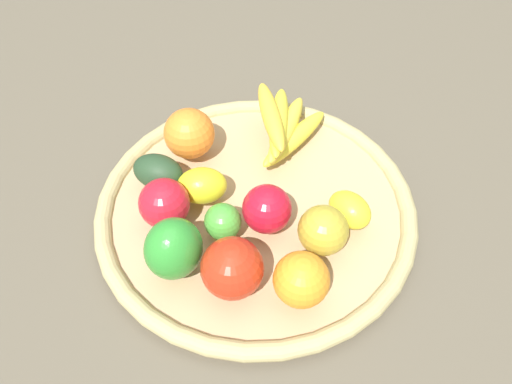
{
  "coord_description": "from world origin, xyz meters",
  "views": [
    {
      "loc": [
        -0.46,
        0.06,
        0.61
      ],
      "look_at": [
        0.0,
        0.0,
        0.05
      ],
      "focal_mm": 35.41,
      "sensor_mm": 36.0,
      "label": 1
    }
  ],
  "objects_px": {
    "lime_0": "(223,221)",
    "apple_1": "(232,268)",
    "orange_1": "(301,280)",
    "banana_bunch": "(283,126)",
    "orange_0": "(189,134)",
    "bell_pepper": "(174,249)",
    "apple_2": "(164,203)",
    "lemon_1": "(350,210)",
    "avocado": "(158,172)",
    "lemon_0": "(202,186)",
    "apple_3": "(323,230)",
    "apple_0": "(267,209)"
  },
  "relations": [
    {
      "from": "lemon_1",
      "to": "apple_2",
      "type": "relative_size",
      "value": 0.92
    },
    {
      "from": "avocado",
      "to": "lemon_0",
      "type": "height_order",
      "value": "same"
    },
    {
      "from": "apple_2",
      "to": "avocado",
      "type": "distance_m",
      "value": 0.07
    },
    {
      "from": "lemon_1",
      "to": "apple_0",
      "type": "relative_size",
      "value": 0.95
    },
    {
      "from": "avocado",
      "to": "apple_1",
      "type": "bearing_deg",
      "value": -154.25
    },
    {
      "from": "lemon_0",
      "to": "orange_1",
      "type": "bearing_deg",
      "value": -147.96
    },
    {
      "from": "lime_0",
      "to": "avocado",
      "type": "height_order",
      "value": "avocado"
    },
    {
      "from": "bell_pepper",
      "to": "lemon_0",
      "type": "height_order",
      "value": "bell_pepper"
    },
    {
      "from": "apple_1",
      "to": "lemon_0",
      "type": "height_order",
      "value": "apple_1"
    },
    {
      "from": "banana_bunch",
      "to": "lemon_0",
      "type": "xyz_separation_m",
      "value": [
        -0.1,
        0.13,
        -0.01
      ]
    },
    {
      "from": "apple_1",
      "to": "lemon_0",
      "type": "bearing_deg",
      "value": 10.53
    },
    {
      "from": "lemon_1",
      "to": "avocado",
      "type": "height_order",
      "value": "avocado"
    },
    {
      "from": "lime_0",
      "to": "apple_1",
      "type": "relative_size",
      "value": 0.65
    },
    {
      "from": "apple_3",
      "to": "avocado",
      "type": "xyz_separation_m",
      "value": [
        0.14,
        0.22,
        -0.01
      ]
    },
    {
      "from": "avocado",
      "to": "orange_1",
      "type": "height_order",
      "value": "orange_1"
    },
    {
      "from": "bell_pepper",
      "to": "orange_1",
      "type": "distance_m",
      "value": 0.16
    },
    {
      "from": "lime_0",
      "to": "bell_pepper",
      "type": "distance_m",
      "value": 0.08
    },
    {
      "from": "orange_0",
      "to": "lemon_0",
      "type": "relative_size",
      "value": 1.09
    },
    {
      "from": "lemon_1",
      "to": "apple_1",
      "type": "xyz_separation_m",
      "value": [
        -0.08,
        0.17,
        0.02
      ]
    },
    {
      "from": "bell_pepper",
      "to": "lemon_0",
      "type": "distance_m",
      "value": 0.12
    },
    {
      "from": "lemon_1",
      "to": "orange_0",
      "type": "distance_m",
      "value": 0.27
    },
    {
      "from": "banana_bunch",
      "to": "orange_1",
      "type": "distance_m",
      "value": 0.28
    },
    {
      "from": "apple_3",
      "to": "lemon_0",
      "type": "relative_size",
      "value": 0.95
    },
    {
      "from": "apple_3",
      "to": "orange_0",
      "type": "height_order",
      "value": "orange_0"
    },
    {
      "from": "banana_bunch",
      "to": "orange_1",
      "type": "height_order",
      "value": "orange_1"
    },
    {
      "from": "lime_0",
      "to": "apple_2",
      "type": "bearing_deg",
      "value": 65.92
    },
    {
      "from": "apple_2",
      "to": "apple_0",
      "type": "xyz_separation_m",
      "value": [
        -0.03,
        -0.14,
        -0.0
      ]
    },
    {
      "from": "orange_1",
      "to": "banana_bunch",
      "type": "bearing_deg",
      "value": -5.09
    },
    {
      "from": "apple_3",
      "to": "banana_bunch",
      "type": "height_order",
      "value": "apple_3"
    },
    {
      "from": "apple_1",
      "to": "apple_2",
      "type": "xyz_separation_m",
      "value": [
        0.12,
        0.08,
        -0.0
      ]
    },
    {
      "from": "apple_2",
      "to": "lemon_1",
      "type": "bearing_deg",
      "value": -98.29
    },
    {
      "from": "bell_pepper",
      "to": "apple_0",
      "type": "xyz_separation_m",
      "value": [
        0.05,
        -0.13,
        -0.01
      ]
    },
    {
      "from": "lemon_0",
      "to": "lemon_1",
      "type": "bearing_deg",
      "value": -109.28
    },
    {
      "from": "apple_2",
      "to": "avocado",
      "type": "xyz_separation_m",
      "value": [
        0.07,
        0.01,
        -0.01
      ]
    },
    {
      "from": "avocado",
      "to": "apple_0",
      "type": "height_order",
      "value": "apple_0"
    },
    {
      "from": "apple_3",
      "to": "apple_0",
      "type": "height_order",
      "value": "same"
    },
    {
      "from": "orange_0",
      "to": "avocado",
      "type": "height_order",
      "value": "orange_0"
    },
    {
      "from": "orange_0",
      "to": "avocado",
      "type": "distance_m",
      "value": 0.08
    },
    {
      "from": "orange_0",
      "to": "banana_bunch",
      "type": "bearing_deg",
      "value": -88.73
    },
    {
      "from": "lemon_0",
      "to": "apple_1",
      "type": "bearing_deg",
      "value": -169.47
    },
    {
      "from": "lemon_1",
      "to": "banana_bunch",
      "type": "xyz_separation_m",
      "value": [
        0.17,
        0.07,
        0.01
      ]
    },
    {
      "from": "apple_3",
      "to": "apple_1",
      "type": "relative_size",
      "value": 0.86
    },
    {
      "from": "apple_3",
      "to": "apple_2",
      "type": "bearing_deg",
      "value": 70.52
    },
    {
      "from": "orange_0",
      "to": "bell_pepper",
      "type": "height_order",
      "value": "bell_pepper"
    },
    {
      "from": "lime_0",
      "to": "apple_1",
      "type": "height_order",
      "value": "apple_1"
    },
    {
      "from": "lemon_0",
      "to": "apple_2",
      "type": "bearing_deg",
      "value": 121.82
    },
    {
      "from": "lime_0",
      "to": "avocado",
      "type": "distance_m",
      "value": 0.13
    },
    {
      "from": "apple_2",
      "to": "apple_3",
      "type": "bearing_deg",
      "value": -109.48
    },
    {
      "from": "avocado",
      "to": "apple_0",
      "type": "distance_m",
      "value": 0.18
    },
    {
      "from": "apple_1",
      "to": "apple_2",
      "type": "distance_m",
      "value": 0.14
    }
  ]
}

